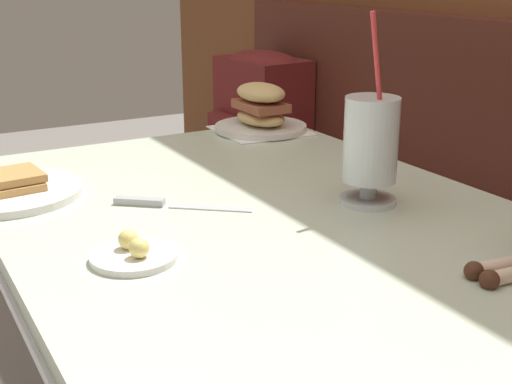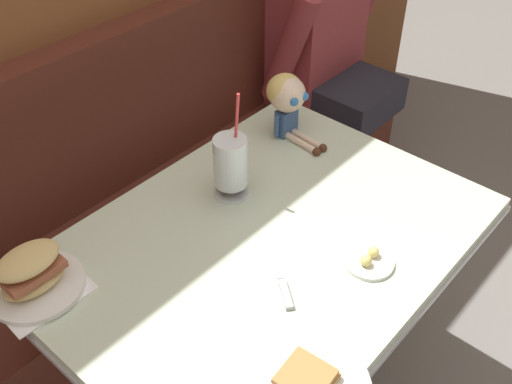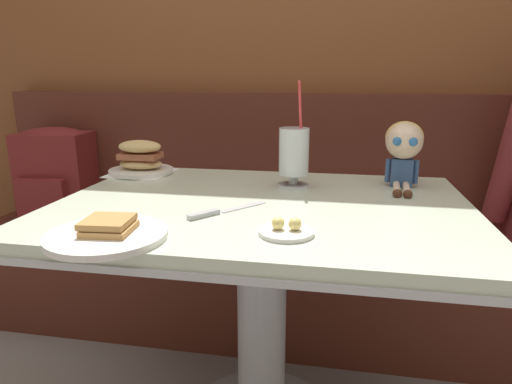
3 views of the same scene
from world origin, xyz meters
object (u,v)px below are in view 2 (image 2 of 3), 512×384
Objects in this scene: milkshake_glass at (231,164)px; butter_saucer at (369,261)px; butter_knife at (283,283)px; seated_doll at (287,97)px; diner_patron at (324,34)px; sandwich_plate at (33,275)px.

butter_saucer is at bearing -86.14° from milkshake_glass.
seated_doll is (0.48, 0.38, 0.12)m from butter_knife.
diner_patron is at bearing 41.28° from butter_saucer.
seated_doll is (0.32, 0.07, 0.03)m from milkshake_glass.
milkshake_glass is at bearing -157.50° from diner_patron.
seated_doll reaches higher than butter_knife.
diner_patron is (1.13, 0.71, -0.00)m from butter_knife.
milkshake_glass is 0.33m from seated_doll.
seated_doll is at bearing 38.47° from butter_knife.
butter_knife is 0.24× the size of diner_patron.
milkshake_glass is at bearing 62.78° from butter_knife.
butter_saucer is (0.57, -0.53, -0.04)m from sandwich_plate.
sandwich_plate is 0.87m from seated_doll.
milkshake_glass is 1.05m from diner_patron.
butter_knife is at bearing -141.53° from seated_doll.
seated_doll is at bearing -1.94° from sandwich_plate.
butter_knife is 0.63m from seated_doll.
milkshake_glass is 0.36m from butter_knife.
diner_patron reaches higher than sandwich_plate.
sandwich_plate reaches higher than butter_knife.
seated_doll is at bearing 12.82° from milkshake_glass.
diner_patron is at bearing 11.15° from sandwich_plate.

